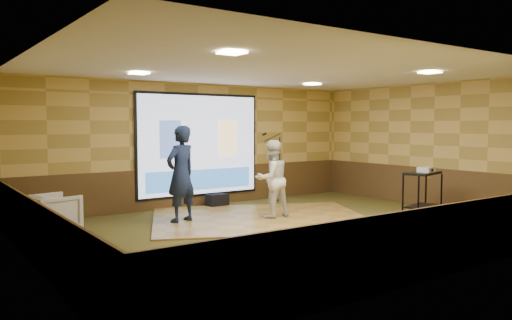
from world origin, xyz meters
TOP-DOWN VIEW (x-y plane):
  - ground at (0.00, 0.00)m, footprint 9.00×9.00m
  - room_shell at (0.00, 0.00)m, footprint 9.04×7.04m
  - wainscot_back at (0.00, 3.48)m, footprint 9.00×0.04m
  - wainscot_front at (0.00, -3.48)m, footprint 9.00×0.04m
  - wainscot_left at (-4.48, 0.00)m, footprint 0.04×7.00m
  - wainscot_right at (4.48, 0.00)m, footprint 0.04×7.00m
  - projector_screen at (0.00, 3.44)m, footprint 3.32×0.06m
  - downlight_nw at (-2.20, 1.80)m, footprint 0.32×0.32m
  - downlight_ne at (2.20, 1.80)m, footprint 0.32×0.32m
  - downlight_sw at (-2.20, -1.50)m, footprint 0.32×0.32m
  - downlight_se at (2.20, -1.50)m, footprint 0.32×0.32m
  - dance_floor at (0.21, 1.17)m, footprint 5.50×4.97m
  - player_left at (-1.38, 1.72)m, footprint 0.82×0.65m
  - player_right at (0.40, 1.04)m, footprint 0.80×0.62m
  - av_table at (3.13, -0.71)m, footprint 0.94×0.49m
  - projector at (3.14, -0.79)m, footprint 0.37×0.32m
  - mic_stand at (2.05, 2.95)m, footprint 0.70×0.29m
  - banquet_chair at (-3.76, 2.15)m, footprint 0.97×0.96m
  - duffel_bag at (0.27, 3.07)m, footprint 0.50×0.34m

SIDE VIEW (x-z plane):
  - ground at x=0.00m, z-range 0.00..0.00m
  - dance_floor at x=0.21m, z-range 0.00..0.03m
  - duffel_bag at x=0.27m, z-range 0.00..0.31m
  - banquet_chair at x=-3.76m, z-range 0.00..0.74m
  - wainscot_back at x=0.00m, z-range 0.00..0.95m
  - wainscot_front at x=0.00m, z-range 0.00..0.95m
  - wainscot_left at x=-4.48m, z-range 0.00..0.95m
  - wainscot_right at x=4.48m, z-range 0.00..0.95m
  - mic_stand at x=2.05m, z-range -0.41..1.39m
  - av_table at x=3.13m, z-range 0.20..1.19m
  - player_right at x=0.40m, z-range 0.03..1.67m
  - player_left at x=-1.38m, z-range 0.03..1.98m
  - projector at x=3.14m, z-range 0.99..1.09m
  - projector_screen at x=0.00m, z-range 0.21..2.73m
  - room_shell at x=0.00m, z-range 0.58..3.60m
  - downlight_nw at x=-2.20m, z-range 2.96..2.98m
  - downlight_ne at x=2.20m, z-range 2.96..2.98m
  - downlight_sw at x=-2.20m, z-range 2.96..2.98m
  - downlight_se at x=2.20m, z-range 2.96..2.98m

